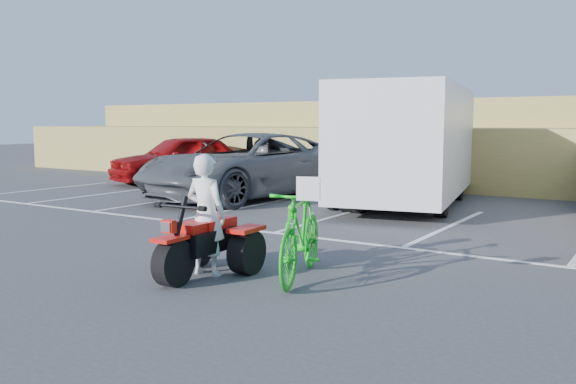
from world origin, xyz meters
The scene contains 11 objects.
ground centered at (0.00, 0.00, 0.00)m, with size 100.00×100.00×0.00m, color #3A3A3D.
parking_stripes centered at (0.87, 4.07, 0.00)m, with size 28.00×5.16×0.01m.
grass_embankment centered at (0.00, 15.48, 1.42)m, with size 40.00×8.50×3.10m.
red_trike_atv centered at (1.04, -1.03, 0.00)m, with size 1.27×1.69×1.10m, color red, non-canonical shape.
rider centered at (1.03, -0.88, 0.87)m, with size 0.64×0.42×1.75m, color white.
green_dirt_bike centered at (2.30, -0.36, 0.66)m, with size 0.62×2.20×1.32m, color #14BF19.
grey_pickup centered at (-3.83, 6.67, 0.94)m, with size 3.12×6.78×1.88m, color #494C50.
red_car centered at (-8.46, 8.96, 0.88)m, with size 2.07×5.15×1.75m, color maroon.
cargo_trailer centered at (0.72, 7.60, 1.68)m, with size 3.88×7.04×3.11m.
quad_atv_blue centered at (-3.29, 7.86, 0.00)m, with size 1.11×1.49×0.97m, color navy, non-canonical shape.
quad_atv_green centered at (-0.04, 6.19, 0.00)m, with size 0.98×1.31×0.86m, color #155C15, non-canonical shape.
Camera 1 is at (6.66, -7.51, 2.19)m, focal length 38.00 mm.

